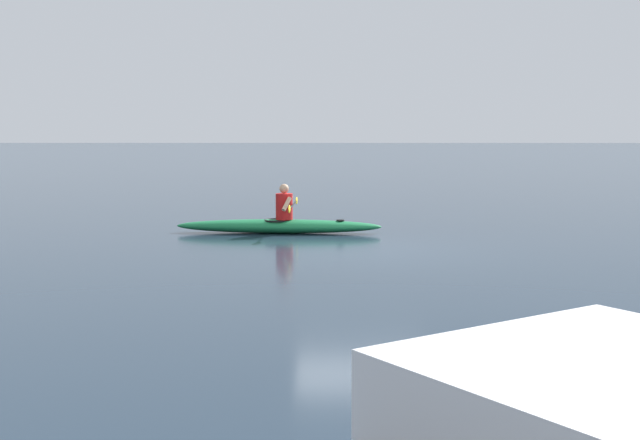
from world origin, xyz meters
name	(u,v)px	position (x,y,z in m)	size (l,w,h in m)	color
ground_plane	(361,251)	(0.00, 0.00, 0.00)	(160.00, 160.00, 0.00)	#1E2D3D
kayak	(279,226)	(1.72, -2.63, 0.16)	(4.60, 0.81, 0.31)	#19723F
kayaker	(285,205)	(1.58, -2.63, 0.64)	(0.46, 2.35, 0.79)	red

